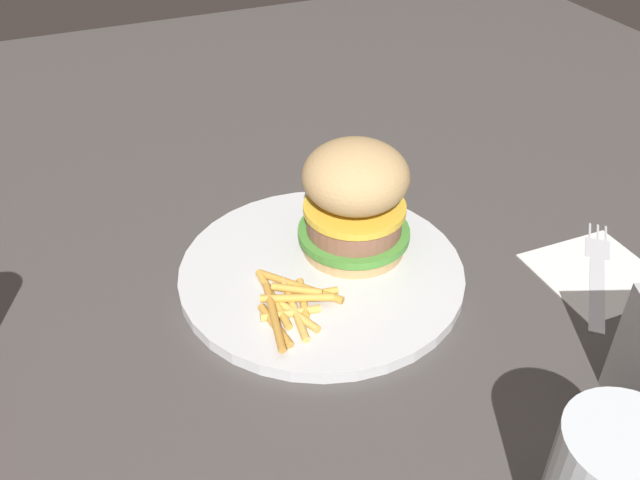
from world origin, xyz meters
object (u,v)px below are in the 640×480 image
Objects in this scene: plate at (320,270)px; napkin at (597,273)px; fork at (598,270)px; sandwich at (355,199)px; fries_pile at (291,304)px.

napkin is at bearing 67.02° from plate.
napkin is 0.00m from fork.
fries_pile is (0.06, -0.09, -0.05)m from sandwich.
napkin is (0.11, 0.25, -0.01)m from plate.
plate is 2.46× the size of fries_pile.
plate is 0.27m from napkin.
sandwich is 0.25m from napkin.
sandwich reaches higher than napkin.
fries_pile is at bearing -46.04° from plate.
plate is 1.94× the size of fork.
fork is (0.06, 0.30, -0.01)m from fries_pile.
plate is at bearing 133.96° from fries_pile.
sandwich is 1.03× the size of fries_pile.
sandwich is (-0.01, 0.04, 0.06)m from plate.
sandwich reaches higher than fries_pile.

